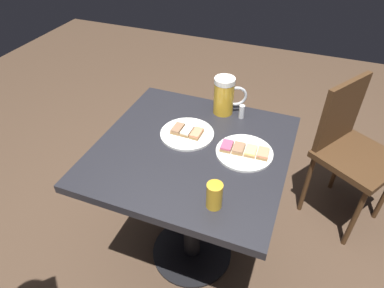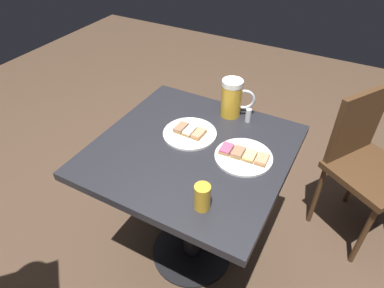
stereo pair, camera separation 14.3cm
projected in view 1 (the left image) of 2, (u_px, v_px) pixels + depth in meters
The scene contains 8 objects.
ground_plane at pixel (192, 251), 1.92m from camera, with size 6.00×6.00×0.00m, color #4C3828.
cafe_table at pixel (192, 174), 1.54m from camera, with size 0.80×0.80×0.76m.
plate_near at pixel (187, 133), 1.51m from camera, with size 0.24×0.24×0.03m.
plate_far at pixel (244, 152), 1.41m from camera, with size 0.24×0.24×0.03m.
beer_mug at pixel (225, 96), 1.60m from camera, with size 0.10×0.15×0.18m.
beer_glass_small at pixel (214, 196), 1.16m from camera, with size 0.06×0.06×0.10m, color gold.
salt_shaker at pixel (242, 112), 1.60m from camera, with size 0.03×0.03×0.07m, color silver.
cafe_chair at pixel (350, 146), 1.86m from camera, with size 0.52×0.52×0.86m.
Camera 1 is at (-1.04, -0.40, 1.68)m, focal length 31.80 mm.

